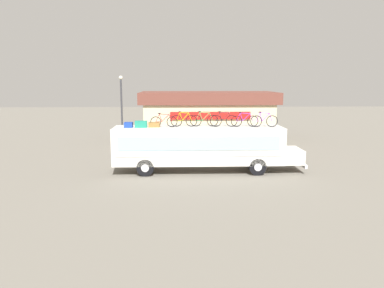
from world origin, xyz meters
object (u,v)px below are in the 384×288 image
object	(u,v)px
luggage_bag_2	(141,124)
rooftop_bicycle_6	(264,121)
luggage_bag_1	(129,125)
rooftop_bicycle_2	(184,120)
rooftop_bicycle_1	(164,121)
rooftop_bicycle_3	(204,120)
rooftop_bicycle_4	(224,120)
bus	(202,146)
luggage_bag_3	(154,125)
rooftop_bicycle_5	(245,121)
street_lamp	(122,112)

from	to	relation	value
luggage_bag_2	rooftop_bicycle_6	xyz separation A→B (m)	(7.70, 0.01, 0.19)
luggage_bag_1	rooftop_bicycle_2	xyz separation A→B (m)	(3.46, 0.38, 0.24)
rooftop_bicycle_1	rooftop_bicycle_3	size ratio (longest dim) A/B	0.94
rooftop_bicycle_4	rooftop_bicycle_3	bearing A→B (deg)	169.64
bus	rooftop_bicycle_4	distance (m)	2.12
luggage_bag_3	rooftop_bicycle_6	xyz separation A→B (m)	(6.90, -0.20, 0.25)
luggage_bag_1	rooftop_bicycle_4	distance (m)	5.98
bus	rooftop_bicycle_5	xyz separation A→B (m)	(2.68, 0.04, 1.60)
rooftop_bicycle_1	luggage_bag_3	bearing A→B (deg)	175.76
bus	rooftop_bicycle_1	world-z (taller)	rooftop_bicycle_1
luggage_bag_3	rooftop_bicycle_5	xyz separation A→B (m)	(5.71, 0.01, 0.24)
rooftop_bicycle_1	street_lamp	distance (m)	6.27
luggage_bag_1	rooftop_bicycle_6	bearing A→B (deg)	-0.24
bus	rooftop_bicycle_5	world-z (taller)	rooftop_bicycle_5
rooftop_bicycle_6	rooftop_bicycle_5	bearing A→B (deg)	170.18
luggage_bag_1	rooftop_bicycle_3	size ratio (longest dim) A/B	0.28
luggage_bag_3	rooftop_bicycle_4	size ratio (longest dim) A/B	0.40
bus	rooftop_bicycle_2	bearing A→B (deg)	167.88
rooftop_bicycle_1	rooftop_bicycle_3	distance (m)	2.57
luggage_bag_2	luggage_bag_3	distance (m)	0.83
bus	rooftop_bicycle_4	world-z (taller)	rooftop_bicycle_4
bus	luggage_bag_3	xyz separation A→B (m)	(-3.03, 0.03, 1.36)
rooftop_bicycle_5	street_lamp	world-z (taller)	street_lamp
luggage_bag_3	street_lamp	distance (m)	5.93
rooftop_bicycle_3	street_lamp	bearing A→B (deg)	140.39
rooftop_bicycle_1	rooftop_bicycle_2	xyz separation A→B (m)	(1.26, 0.26, 0.03)
rooftop_bicycle_1	street_lamp	xyz separation A→B (m)	(-3.41, 5.26, 0.17)
rooftop_bicycle_4	rooftop_bicycle_5	bearing A→B (deg)	-1.96
bus	rooftop_bicycle_2	world-z (taller)	rooftop_bicycle_2
bus	rooftop_bicycle_6	world-z (taller)	rooftop_bicycle_6
rooftop_bicycle_2	rooftop_bicycle_5	size ratio (longest dim) A/B	0.97
rooftop_bicycle_1	rooftop_bicycle_4	xyz separation A→B (m)	(3.78, 0.10, 0.03)
rooftop_bicycle_1	street_lamp	bearing A→B (deg)	122.99
luggage_bag_1	luggage_bag_3	size ratio (longest dim) A/B	0.73
street_lamp	rooftop_bicycle_6	bearing A→B (deg)	-29.15
luggage_bag_1	rooftop_bicycle_5	world-z (taller)	rooftop_bicycle_5
rooftop_bicycle_6	luggage_bag_2	bearing A→B (deg)	-179.92
luggage_bag_1	rooftop_bicycle_3	world-z (taller)	rooftop_bicycle_3
bus	rooftop_bicycle_4	xyz separation A→B (m)	(1.37, 0.08, 1.62)
rooftop_bicycle_2	rooftop_bicycle_5	xyz separation A→B (m)	(3.84, -0.21, -0.01)
rooftop_bicycle_2	rooftop_bicycle_3	world-z (taller)	rooftop_bicycle_3
rooftop_bicycle_2	street_lamp	world-z (taller)	street_lamp
luggage_bag_3	rooftop_bicycle_6	world-z (taller)	rooftop_bicycle_6
bus	rooftop_bicycle_2	xyz separation A→B (m)	(-1.15, 0.25, 1.61)
rooftop_bicycle_5	luggage_bag_3	bearing A→B (deg)	-179.95
luggage_bag_2	rooftop_bicycle_6	bearing A→B (deg)	0.08
rooftop_bicycle_1	rooftop_bicycle_4	distance (m)	3.78
rooftop_bicycle_3	rooftop_bicycle_6	xyz separation A→B (m)	(3.74, -0.48, 0.00)
luggage_bag_3	luggage_bag_1	bearing A→B (deg)	-174.01
rooftop_bicycle_2	bus	bearing A→B (deg)	-12.12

